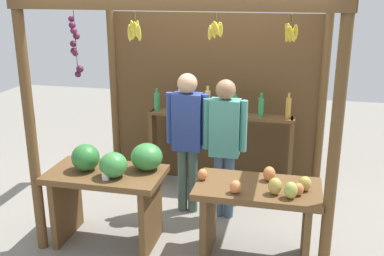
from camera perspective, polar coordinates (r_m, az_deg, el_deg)
ground_plane at (r=5.36m, az=0.49°, el=-10.67°), size 12.00×12.00×0.00m
market_stall at (r=5.28m, az=1.56°, el=5.53°), size 2.83×2.13×2.45m
fruit_counter_left at (r=4.61m, az=-10.01°, el=-6.35°), size 1.17×0.68×1.04m
fruit_counter_right at (r=4.33m, az=8.29°, el=-9.63°), size 1.16×0.64×0.92m
bottle_shelf_unit at (r=5.72m, az=3.47°, el=-0.32°), size 1.81×0.22×1.35m
vendor_man at (r=5.07m, az=-0.57°, el=-0.39°), size 0.48×0.22×1.62m
vendor_woman at (r=4.96m, az=4.09°, el=-1.17°), size 0.48×0.21×1.58m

